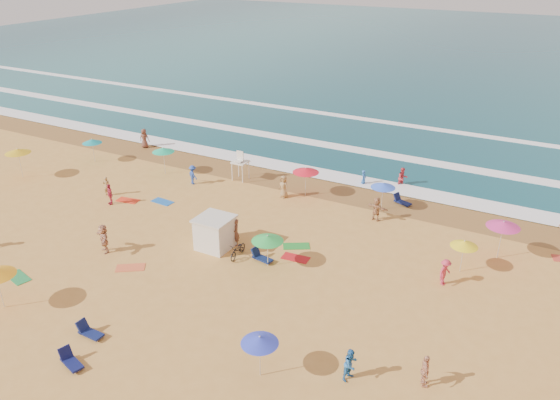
% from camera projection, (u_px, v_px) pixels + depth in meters
% --- Properties ---
extents(ground, '(220.00, 220.00, 0.00)m').
position_uv_depth(ground, '(239.00, 259.00, 33.69)').
color(ground, gold).
rests_on(ground, ground).
extents(ocean, '(220.00, 140.00, 0.18)m').
position_uv_depth(ocean, '(482.00, 52.00, 100.75)').
color(ocean, '#0C4756').
rests_on(ocean, ground).
extents(wet_sand, '(220.00, 220.00, 0.00)m').
position_uv_depth(wet_sand, '(322.00, 188.00, 43.66)').
color(wet_sand, olive).
rests_on(wet_sand, ground).
extents(surf_foam, '(200.00, 18.70, 0.05)m').
position_uv_depth(surf_foam, '(362.00, 153.00, 50.66)').
color(surf_foam, white).
rests_on(surf_foam, ground).
extents(cabana, '(2.00, 2.00, 2.00)m').
position_uv_depth(cabana, '(215.00, 233.00, 34.60)').
color(cabana, silver).
rests_on(cabana, ground).
extents(cabana_roof, '(2.20, 2.20, 0.12)m').
position_uv_depth(cabana_roof, '(214.00, 219.00, 34.16)').
color(cabana_roof, silver).
rests_on(cabana_roof, cabana).
extents(bicycle, '(0.78, 1.86, 0.96)m').
position_uv_depth(bicycle, '(238.00, 250.00, 33.77)').
color(bicycle, black).
rests_on(bicycle, ground).
extents(lifeguard_stand, '(1.20, 1.20, 2.10)m').
position_uv_depth(lifeguard_stand, '(240.00, 168.00, 44.79)').
color(lifeguard_stand, white).
rests_on(lifeguard_stand, ground).
extents(beach_umbrellas, '(60.68, 23.96, 0.81)m').
position_uv_depth(beach_umbrellas, '(232.00, 217.00, 34.29)').
color(beach_umbrellas, green).
rests_on(beach_umbrellas, ground).
extents(loungers, '(42.75, 26.32, 0.34)m').
position_uv_depth(loungers, '(356.00, 332.00, 27.07)').
color(loungers, '#0E1247').
rests_on(loungers, ground).
extents(towels, '(45.92, 21.04, 0.03)m').
position_uv_depth(towels, '(208.00, 267.00, 32.87)').
color(towels, red).
rests_on(towels, ground).
extents(beachgoers, '(44.33, 23.92, 2.14)m').
position_uv_depth(beachgoers, '(257.00, 214.00, 37.50)').
color(beachgoers, '#266CB3').
rests_on(beachgoers, ground).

